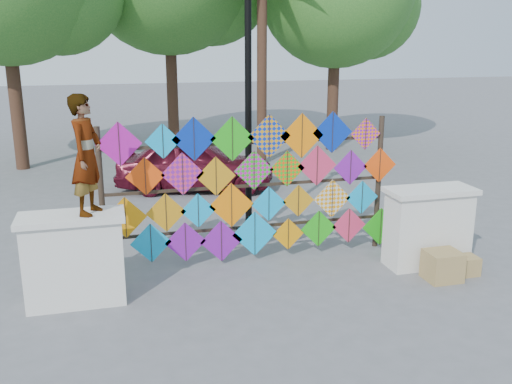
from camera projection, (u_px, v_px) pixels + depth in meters
ground at (261, 277)px, 8.77m from camera, size 80.00×80.00×0.00m
parapet_left at (74, 259)px, 7.75m from camera, size 1.40×0.65×1.28m
parapet_right at (428, 226)px, 9.08m from camera, size 1.40×0.65×1.28m
kite_rack at (254, 188)px, 9.15m from camera, size 4.98×0.24×2.41m
vendor_woman at (86, 155)px, 7.44m from camera, size 0.58×0.68×1.59m
sedan at (195, 164)px, 13.69m from camera, size 3.98×2.34×1.27m
lamppost at (248, 89)px, 10.01m from camera, size 0.28×0.28×4.46m
cardboard_box_near at (442, 266)px, 8.61m from camera, size 0.51×0.45×0.45m
cardboard_box_far at (466, 265)px, 8.84m from camera, size 0.35×0.32×0.29m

